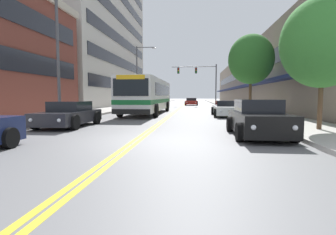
{
  "coord_description": "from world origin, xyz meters",
  "views": [
    {
      "loc": [
        2.0,
        -8.63,
        1.52
      ],
      "look_at": [
        -0.63,
        16.41,
        -0.53
      ],
      "focal_mm": 28.0,
      "sensor_mm": 36.0,
      "label": 1
    }
  ],
  "objects_px": {
    "car_black_parked_right_foreground": "(258,119)",
    "street_lamp_left_near": "(63,27)",
    "street_lamp_left_far": "(140,71)",
    "car_white_parked_right_mid": "(227,109)",
    "car_red_moving_lead": "(191,102)",
    "city_bus": "(148,95)",
    "fire_hydrant": "(253,109)",
    "traffic_signal_mast": "(201,76)",
    "street_tree_right_mid": "(251,59)",
    "car_champagne_parked_left_mid": "(157,102)",
    "car_charcoal_parked_left_near": "(69,115)",
    "street_tree_right_near": "(323,43)"
  },
  "relations": [
    {
      "from": "car_black_parked_right_foreground",
      "to": "street_lamp_left_near",
      "type": "relative_size",
      "value": 0.48
    },
    {
      "from": "car_black_parked_right_foreground",
      "to": "street_lamp_left_far",
      "type": "bearing_deg",
      "value": 112.65
    },
    {
      "from": "car_white_parked_right_mid",
      "to": "car_red_moving_lead",
      "type": "xyz_separation_m",
      "value": [
        -3.11,
        24.3,
        0.02
      ]
    },
    {
      "from": "city_bus",
      "to": "fire_hydrant",
      "type": "distance_m",
      "value": 9.18
    },
    {
      "from": "city_bus",
      "to": "car_white_parked_right_mid",
      "type": "xyz_separation_m",
      "value": [
        6.56,
        -2.47,
        -1.1
      ]
    },
    {
      "from": "car_white_parked_right_mid",
      "to": "traffic_signal_mast",
      "type": "relative_size",
      "value": 0.68
    },
    {
      "from": "traffic_signal_mast",
      "to": "street_lamp_left_far",
      "type": "distance_m",
      "value": 12.46
    },
    {
      "from": "street_tree_right_mid",
      "to": "car_white_parked_right_mid",
      "type": "bearing_deg",
      "value": -130.95
    },
    {
      "from": "car_black_parked_right_foreground",
      "to": "car_red_moving_lead",
      "type": "relative_size",
      "value": 1.0
    },
    {
      "from": "street_lamp_left_far",
      "to": "car_champagne_parked_left_mid",
      "type": "bearing_deg",
      "value": 86.31
    },
    {
      "from": "car_charcoal_parked_left_near",
      "to": "traffic_signal_mast",
      "type": "bearing_deg",
      "value": 76.59
    },
    {
      "from": "car_white_parked_right_mid",
      "to": "street_tree_right_near",
      "type": "bearing_deg",
      "value": -73.02
    },
    {
      "from": "car_champagne_parked_left_mid",
      "to": "car_white_parked_right_mid",
      "type": "xyz_separation_m",
      "value": [
        8.72,
        -21.73,
        -0.01
      ]
    },
    {
      "from": "car_red_moving_lead",
      "to": "street_lamp_left_far",
      "type": "distance_m",
      "value": 14.38
    },
    {
      "from": "car_champagne_parked_left_mid",
      "to": "street_tree_right_near",
      "type": "xyz_separation_m",
      "value": [
        11.45,
        -30.66,
        3.12
      ]
    },
    {
      "from": "city_bus",
      "to": "traffic_signal_mast",
      "type": "height_order",
      "value": "traffic_signal_mast"
    },
    {
      "from": "traffic_signal_mast",
      "to": "street_lamp_left_far",
      "type": "height_order",
      "value": "street_lamp_left_far"
    },
    {
      "from": "car_red_moving_lead",
      "to": "street_tree_right_near",
      "type": "bearing_deg",
      "value": -80.04
    },
    {
      "from": "car_black_parked_right_foreground",
      "to": "fire_hydrant",
      "type": "bearing_deg",
      "value": 79.37
    },
    {
      "from": "car_charcoal_parked_left_near",
      "to": "street_tree_right_near",
      "type": "bearing_deg",
      "value": -5.18
    },
    {
      "from": "street_tree_right_mid",
      "to": "fire_hydrant",
      "type": "distance_m",
      "value": 5.89
    },
    {
      "from": "car_red_moving_lead",
      "to": "street_tree_right_near",
      "type": "distance_m",
      "value": 33.88
    },
    {
      "from": "car_red_moving_lead",
      "to": "car_white_parked_right_mid",
      "type": "bearing_deg",
      "value": -82.71
    },
    {
      "from": "street_lamp_left_far",
      "to": "car_charcoal_parked_left_near",
      "type": "bearing_deg",
      "value": -88.19
    },
    {
      "from": "fire_hydrant",
      "to": "car_charcoal_parked_left_near",
      "type": "bearing_deg",
      "value": -149.0
    },
    {
      "from": "street_lamp_left_near",
      "to": "street_lamp_left_far",
      "type": "relative_size",
      "value": 1.13
    },
    {
      "from": "street_tree_right_mid",
      "to": "car_red_moving_lead",
      "type": "bearing_deg",
      "value": 103.71
    },
    {
      "from": "car_charcoal_parked_left_near",
      "to": "car_champagne_parked_left_mid",
      "type": "relative_size",
      "value": 0.95
    },
    {
      "from": "car_charcoal_parked_left_near",
      "to": "street_tree_right_near",
      "type": "relative_size",
      "value": 0.81
    },
    {
      "from": "car_red_moving_lead",
      "to": "city_bus",
      "type": "bearing_deg",
      "value": -99.0
    },
    {
      "from": "car_charcoal_parked_left_near",
      "to": "car_champagne_parked_left_mid",
      "type": "xyz_separation_m",
      "value": [
        0.0,
        29.63,
        -0.02
      ]
    },
    {
      "from": "car_white_parked_right_mid",
      "to": "street_lamp_left_far",
      "type": "height_order",
      "value": "street_lamp_left_far"
    },
    {
      "from": "street_tree_right_mid",
      "to": "car_champagne_parked_left_mid",
      "type": "bearing_deg",
      "value": 119.63
    },
    {
      "from": "street_tree_right_near",
      "to": "fire_hydrant",
      "type": "relative_size",
      "value": 5.67
    },
    {
      "from": "city_bus",
      "to": "car_black_parked_right_foreground",
      "type": "relative_size",
      "value": 2.99
    },
    {
      "from": "traffic_signal_mast",
      "to": "street_lamp_left_near",
      "type": "bearing_deg",
      "value": -105.06
    },
    {
      "from": "car_charcoal_parked_left_near",
      "to": "street_tree_right_near",
      "type": "distance_m",
      "value": 11.9
    },
    {
      "from": "traffic_signal_mast",
      "to": "street_lamp_left_near",
      "type": "height_order",
      "value": "street_lamp_left_near"
    },
    {
      "from": "car_black_parked_right_foreground",
      "to": "street_lamp_left_far",
      "type": "relative_size",
      "value": 0.54
    },
    {
      "from": "city_bus",
      "to": "car_champagne_parked_left_mid",
      "type": "xyz_separation_m",
      "value": [
        -2.15,
        19.26,
        -1.08
      ]
    },
    {
      "from": "street_lamp_left_near",
      "to": "car_charcoal_parked_left_near",
      "type": "bearing_deg",
      "value": -54.86
    },
    {
      "from": "city_bus",
      "to": "car_white_parked_right_mid",
      "type": "bearing_deg",
      "value": -20.59
    },
    {
      "from": "street_lamp_left_far",
      "to": "fire_hydrant",
      "type": "relative_size",
      "value": 8.09
    },
    {
      "from": "car_white_parked_right_mid",
      "to": "city_bus",
      "type": "bearing_deg",
      "value": 159.41
    },
    {
      "from": "traffic_signal_mast",
      "to": "street_tree_right_mid",
      "type": "height_order",
      "value": "street_tree_right_mid"
    },
    {
      "from": "car_white_parked_right_mid",
      "to": "fire_hydrant",
      "type": "relative_size",
      "value": 5.1
    },
    {
      "from": "car_charcoal_parked_left_near",
      "to": "street_lamp_left_near",
      "type": "bearing_deg",
      "value": 125.14
    },
    {
      "from": "car_charcoal_parked_left_near",
      "to": "car_red_moving_lead",
      "type": "xyz_separation_m",
      "value": [
        5.61,
        32.19,
        -0.01
      ]
    },
    {
      "from": "street_tree_right_near",
      "to": "car_black_parked_right_foreground",
      "type": "bearing_deg",
      "value": -154.71
    },
    {
      "from": "street_lamp_left_near",
      "to": "car_champagne_parked_left_mid",
      "type": "bearing_deg",
      "value": 88.68
    }
  ]
}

